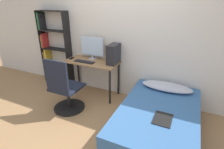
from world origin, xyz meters
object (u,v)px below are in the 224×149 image
at_px(office_chair, 65,92).
at_px(bed, 157,121).
at_px(keyboard, 84,62).
at_px(monitor, 92,47).
at_px(bookshelf, 52,51).
at_px(pc_tower, 113,54).

relative_size(office_chair, bed, 0.56).
distance_m(bed, keyboard, 1.84).
bearing_deg(office_chair, monitor, 87.09).
relative_size(bookshelf, keyboard, 3.99).
bearing_deg(monitor, keyboard, -97.73).
bearing_deg(monitor, bookshelf, -179.48).
bearing_deg(keyboard, bookshelf, 166.50).
xyz_separation_m(keyboard, pc_tower, (0.58, 0.18, 0.19)).
bearing_deg(bookshelf, keyboard, -13.50).
relative_size(monitor, keyboard, 1.26).
bearing_deg(bookshelf, bed, -16.45).
relative_size(office_chair, keyboard, 2.42).
relative_size(bed, pc_tower, 4.74).
relative_size(bookshelf, bed, 0.93).
xyz_separation_m(bed, monitor, (-1.63, 0.82, 0.80)).
height_order(bed, pc_tower, pc_tower).
distance_m(bed, monitor, 1.99).
height_order(office_chair, pc_tower, pc_tower).
bearing_deg(pc_tower, monitor, 170.65).
bearing_deg(office_chair, pc_tower, 55.16).
bearing_deg(keyboard, office_chair, -90.91).
bearing_deg(bed, office_chair, -176.26).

